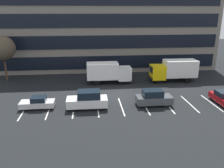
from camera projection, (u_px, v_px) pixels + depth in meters
The scene contains 10 objects.
ground_plane at pixel (118, 96), 30.81m from camera, with size 120.00×120.00×0.00m, color black.
office_building at pixel (107, 30), 45.63m from camera, with size 40.53×12.00×14.40m.
lot_markings at pixel (121, 106), 27.42m from camera, with size 22.54×5.40×0.01m.
box_truck_white at pixel (108, 72), 35.79m from camera, with size 6.96×2.30×3.23m.
box_truck_yellow at pixel (174, 69), 36.68m from camera, with size 7.39×2.45×3.43m.
sedan_maroon at pixel (224, 98), 28.05m from camera, with size 1.78×4.26×1.53m.
suv_charcoal at pixel (154, 98), 27.57m from camera, with size 4.25×1.80×1.92m.
suv_white at pixel (88, 100), 26.68m from camera, with size 4.68×1.98×2.12m.
sedan_silver at pixel (38, 103), 26.78m from camera, with size 3.90×1.63×1.40m.
bare_tree at pixel (3, 48), 36.01m from camera, with size 3.82×3.82×7.16m.
Camera 1 is at (-3.66, -28.64, 10.89)m, focal length 37.10 mm.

